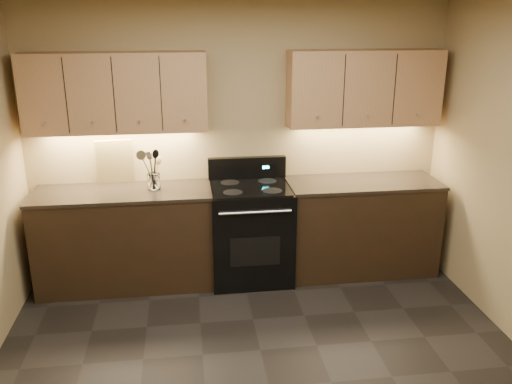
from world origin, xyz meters
TOP-DOWN VIEW (x-y plane):
  - wall_back at (0.00, 2.00)m, footprint 4.00×0.04m
  - counter_left at (-1.10, 1.70)m, footprint 1.62×0.62m
  - counter_right at (1.18, 1.70)m, footprint 1.46×0.62m
  - stove at (0.08, 1.68)m, footprint 0.76×0.68m
  - upper_cab_left at (-1.10, 1.85)m, footprint 1.60×0.30m
  - upper_cab_right at (1.18, 1.85)m, footprint 1.44×0.30m
  - outlet_plate at (-1.30, 1.99)m, footprint 0.08×0.01m
  - utensil_crock at (-0.81, 1.72)m, footprint 0.15×0.15m
  - cutting_board at (-1.17, 1.95)m, footprint 0.35×0.12m
  - wooden_spoon at (-0.84, 1.72)m, footprint 0.16×0.16m
  - black_spoon at (-0.81, 1.75)m, footprint 0.11×0.11m
  - black_turner at (-0.80, 1.70)m, footprint 0.13×0.16m
  - steel_spatula at (-0.79, 1.72)m, footprint 0.16×0.11m
  - steel_skimmer at (-0.79, 1.72)m, footprint 0.22×0.16m

SIDE VIEW (x-z plane):
  - counter_left at x=-1.10m, z-range 0.00..0.93m
  - counter_right at x=1.18m, z-range 0.00..0.93m
  - stove at x=0.08m, z-range -0.09..1.05m
  - utensil_crock at x=-0.81m, z-range 0.92..1.07m
  - wooden_spoon at x=-0.84m, z-range 0.94..1.24m
  - black_turner at x=-0.80m, z-range 0.94..1.28m
  - outlet_plate at x=-1.30m, z-range 1.06..1.18m
  - steel_skimmer at x=-0.79m, z-range 0.94..1.30m
  - steel_spatula at x=-0.79m, z-range 0.94..1.30m
  - black_spoon at x=-0.81m, z-range 0.94..1.31m
  - cutting_board at x=-1.17m, z-range 0.93..1.36m
  - wall_back at x=0.00m, z-range 0.00..2.60m
  - upper_cab_left at x=-1.10m, z-range 1.45..2.15m
  - upper_cab_right at x=1.18m, z-range 1.45..2.15m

